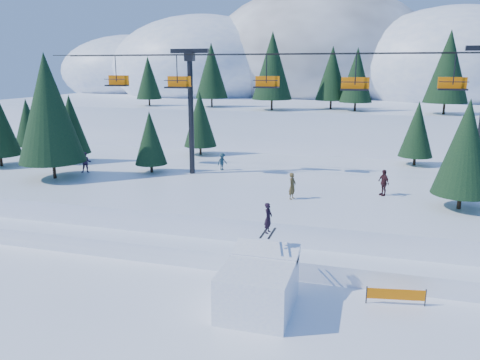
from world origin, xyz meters
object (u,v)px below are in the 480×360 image
(jump_kicker, at_px, (259,285))
(banner_far, at_px, (406,274))
(chairlift, at_px, (321,94))
(banner_near, at_px, (396,295))

(jump_kicker, xyz_separation_m, banner_far, (6.98, 4.76, -0.67))
(chairlift, xyz_separation_m, banner_far, (6.22, -11.74, -8.78))
(banner_far, bearing_deg, chairlift, 117.91)
(jump_kicker, distance_m, banner_near, 6.77)
(jump_kicker, bearing_deg, chairlift, 87.34)
(jump_kicker, relative_size, banner_near, 1.73)
(banner_near, bearing_deg, banner_far, 76.40)
(chairlift, bearing_deg, banner_far, -62.09)
(jump_kicker, height_order, banner_far, jump_kicker)
(chairlift, height_order, banner_near, chairlift)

